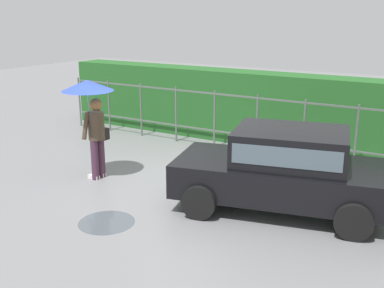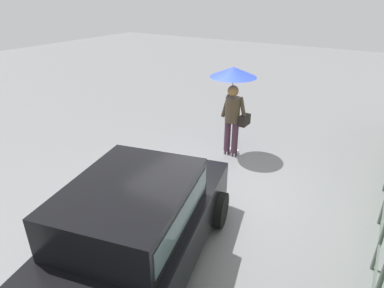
# 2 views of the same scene
# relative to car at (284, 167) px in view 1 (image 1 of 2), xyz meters

# --- Properties ---
(ground_plane) EXTENTS (40.00, 40.00, 0.00)m
(ground_plane) POSITION_rel_car_xyz_m (-2.16, 0.05, -0.80)
(ground_plane) COLOR slate
(car) EXTENTS (3.98, 2.52, 1.48)m
(car) POSITION_rel_car_xyz_m (0.00, 0.00, 0.00)
(car) COLOR black
(car) RESTS_ON ground
(pedestrian) EXTENTS (1.06, 1.06, 2.10)m
(pedestrian) POSITION_rel_car_xyz_m (-4.00, -0.50, 0.80)
(pedestrian) COLOR #47283D
(pedestrian) RESTS_ON ground
(fence_section) EXTENTS (11.83, 0.05, 1.50)m
(fence_section) POSITION_rel_car_xyz_m (-1.75, 2.84, 0.02)
(fence_section) COLOR #59605B
(fence_section) RESTS_ON ground
(hedge_row) EXTENTS (12.78, 0.90, 1.90)m
(hedge_row) POSITION_rel_car_xyz_m (-1.75, 3.86, 0.15)
(hedge_row) COLOR #235B23
(hedge_row) RESTS_ON ground
(puddle_near) EXTENTS (0.95, 0.95, 0.00)m
(puddle_near) POSITION_rel_car_xyz_m (-2.34, -2.06, -0.80)
(puddle_near) COLOR #4C545B
(puddle_near) RESTS_ON ground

